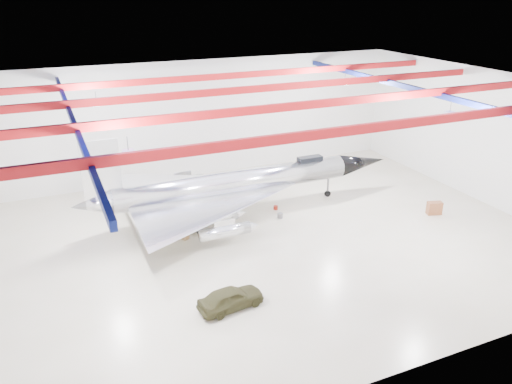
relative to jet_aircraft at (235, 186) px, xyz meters
name	(u,v)px	position (x,y,z in m)	size (l,w,h in m)	color
floor	(265,239)	(0.30, -5.11, -2.41)	(40.00, 40.00, 0.00)	#B9B093
wall_back	(199,119)	(0.30, 9.89, 3.09)	(40.00, 40.00, 0.00)	silver
wall_right	(482,136)	(20.30, -5.11, 3.09)	(30.00, 30.00, 0.00)	silver
ceiling	(266,88)	(0.30, -5.11, 8.59)	(40.00, 40.00, 0.00)	#0A0F38
ceiling_structure	(266,99)	(0.30, -5.11, 7.91)	(39.50, 29.50, 1.08)	maroon
jet_aircraft	(235,186)	(0.00, 0.00, 0.00)	(26.91, 15.39, 7.35)	silver
jeep	(231,298)	(-4.96, -12.00, -1.75)	(1.55, 3.86, 1.32)	#39371C
desk	(434,208)	(14.69, -6.63, -1.88)	(1.16, 0.58, 1.06)	brown
crate_ply	(185,237)	(-5.00, -2.78, -2.25)	(0.46, 0.37, 0.32)	olive
toolbox_red	(183,203)	(-3.45, 3.35, -2.23)	(0.51, 0.41, 0.36)	maroon
engine_drum	(280,216)	(2.94, -2.29, -2.21)	(0.44, 0.44, 0.39)	#59595B
parts_bin	(230,194)	(0.87, 3.53, -2.22)	(0.56, 0.45, 0.39)	olive
crate_small	(182,214)	(-4.10, 1.19, -2.28)	(0.37, 0.29, 0.26)	#59595B
tool_chest	(276,208)	(3.32, -0.68, -2.25)	(0.36, 0.36, 0.33)	maroon
oil_barrel	(204,207)	(-2.09, 1.84, -2.24)	(0.49, 0.39, 0.34)	olive
spares_box	(249,183)	(3.47, 5.42, -2.25)	(0.36, 0.36, 0.33)	#59595B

